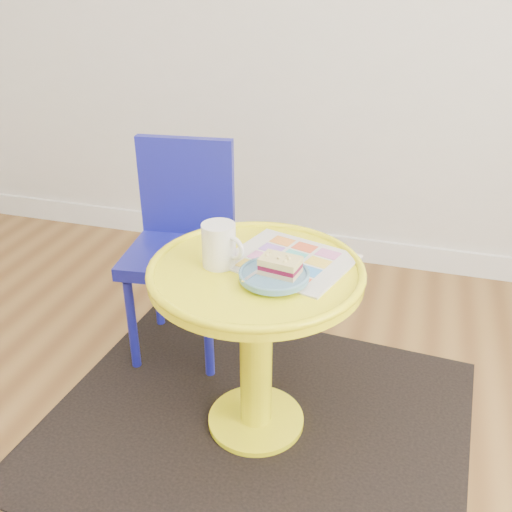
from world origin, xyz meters
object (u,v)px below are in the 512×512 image
(side_table, at_px, (256,317))
(chair, at_px, (182,236))
(plate, at_px, (274,276))
(newspaper, at_px, (289,260))
(mug, at_px, (220,244))

(side_table, bearing_deg, chair, 136.66)
(plate, bearing_deg, side_table, 140.46)
(chair, height_order, newspaper, chair)
(chair, bearing_deg, newspaper, -39.10)
(chair, xyz_separation_m, newspaper, (0.46, -0.29, 0.12))
(side_table, xyz_separation_m, chair, (-0.39, 0.36, 0.04))
(newspaper, xyz_separation_m, mug, (-0.18, -0.08, 0.06))
(side_table, height_order, newspaper, newspaper)
(side_table, relative_size, plate, 3.22)
(newspaper, bearing_deg, plate, -78.40)
(side_table, distance_m, chair, 0.53)
(mug, height_order, plate, mug)
(side_table, distance_m, mug, 0.25)
(side_table, relative_size, newspaper, 1.82)
(plate, bearing_deg, newspaper, 84.63)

